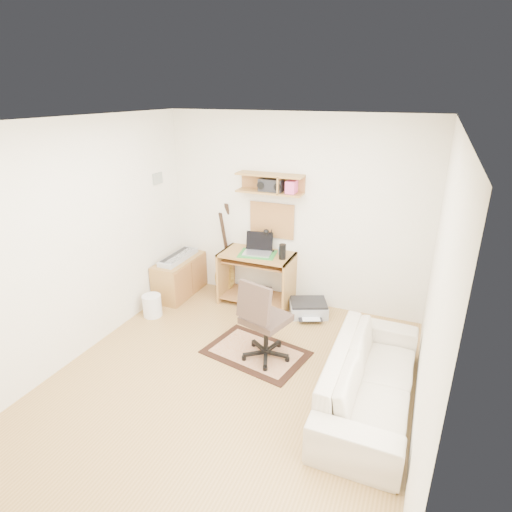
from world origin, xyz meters
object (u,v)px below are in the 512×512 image
at_px(cabinet, 180,277).
at_px(printer, 308,309).
at_px(desk, 257,278).
at_px(sofa, 371,370).
at_px(task_chair, 266,319).

xyz_separation_m(cabinet, printer, (1.94, 0.12, -0.19)).
distance_m(desk, printer, 0.83).
bearing_deg(sofa, task_chair, 75.67).
bearing_deg(task_chair, printer, 97.83).
relative_size(printer, sofa, 0.25).
bearing_deg(cabinet, printer, 3.55).
bearing_deg(task_chair, desk, 133.13).
xyz_separation_m(task_chair, printer, (0.17, 1.15, -0.42)).
height_order(task_chair, cabinet, task_chair).
relative_size(desk, task_chair, 1.00).
height_order(task_chair, printer, task_chair).
relative_size(task_chair, cabinet, 1.11).
xyz_separation_m(task_chair, sofa, (1.19, -0.30, -0.12)).
height_order(cabinet, sofa, sofa).
relative_size(cabinet, printer, 1.83).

